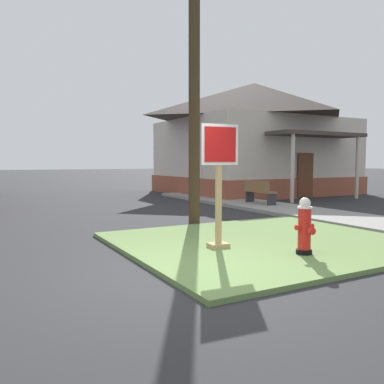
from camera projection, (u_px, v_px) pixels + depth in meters
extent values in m
plane|color=#2B2B2D|center=(193.00, 276.00, 5.80)|extent=(160.00, 160.00, 0.00)
cube|color=#668447|center=(264.00, 242.00, 8.09)|extent=(5.64, 4.98, 0.08)
cube|color=gray|center=(286.00, 210.00, 13.35)|extent=(2.20, 15.25, 0.12)
cylinder|color=black|center=(304.00, 252.00, 6.87)|extent=(0.28, 0.28, 0.08)
cylinder|color=red|center=(304.00, 229.00, 6.84)|extent=(0.22, 0.22, 0.71)
cylinder|color=silver|center=(305.00, 207.00, 6.81)|extent=(0.25, 0.25, 0.03)
sphere|color=silver|center=(305.00, 203.00, 6.80)|extent=(0.19, 0.19, 0.19)
cube|color=silver|center=(305.00, 199.00, 6.80)|extent=(0.04, 0.04, 0.04)
cylinder|color=red|center=(298.00, 228.00, 6.76)|extent=(0.08, 0.09, 0.09)
cylinder|color=red|center=(311.00, 226.00, 6.91)|extent=(0.08, 0.09, 0.09)
cylinder|color=red|center=(311.00, 231.00, 6.70)|extent=(0.12, 0.09, 0.12)
cube|color=tan|center=(219.00, 188.00, 7.31)|extent=(0.10, 0.10, 2.21)
cube|color=tan|center=(218.00, 245.00, 7.40)|extent=(0.38, 0.31, 0.08)
cube|color=white|center=(220.00, 144.00, 7.21)|extent=(0.74, 0.08, 0.74)
cube|color=red|center=(220.00, 144.00, 7.19)|extent=(0.63, 0.07, 0.63)
cylinder|color=black|center=(145.00, 233.00, 9.28)|extent=(0.70, 0.70, 0.02)
cube|color=brown|center=(260.00, 192.00, 14.68)|extent=(0.47, 1.54, 0.06)
cube|color=brown|center=(256.00, 186.00, 14.59)|extent=(0.12, 1.52, 0.38)
cube|color=#2D2D33|center=(272.00, 200.00, 14.09)|extent=(0.36, 0.08, 0.41)
cube|color=#2D2D33|center=(250.00, 196.00, 15.31)|extent=(0.36, 0.08, 0.41)
cylinder|color=#42301E|center=(194.00, 41.00, 10.16)|extent=(0.29, 0.29, 9.46)
cube|color=brown|center=(253.00, 184.00, 21.51)|extent=(8.58, 7.66, 0.90)
cube|color=beige|center=(254.00, 149.00, 21.36)|extent=(8.41, 7.51, 2.90)
pyramid|color=#423833|center=(254.00, 102.00, 21.17)|extent=(9.01, 8.05, 2.02)
cube|color=#423833|center=(318.00, 134.00, 17.36)|extent=(4.72, 1.40, 0.16)
cylinder|color=beige|center=(292.00, 168.00, 16.07)|extent=(0.16, 0.16, 2.85)
cylinder|color=beige|center=(357.00, 167.00, 17.92)|extent=(0.16, 0.16, 2.85)
cube|color=brown|center=(305.00, 175.00, 18.10)|extent=(0.90, 0.06, 2.00)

